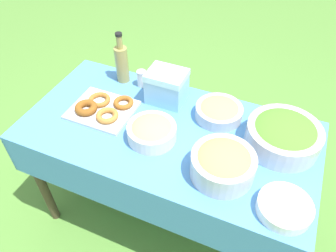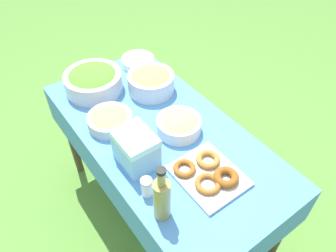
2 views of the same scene
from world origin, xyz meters
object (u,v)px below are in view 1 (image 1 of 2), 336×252
object	(u,v)px
pasta_bowl	(152,131)
bread_bowl	(219,111)
donut_platter	(102,108)
fruit_bowl	(223,163)
plate_stack	(284,208)
salad_bowl	(284,135)
cooler_box	(167,87)
olive_oil_bottle	(122,63)

from	to	relation	value
pasta_bowl	bread_bowl	world-z (taller)	pasta_bowl
donut_platter	fruit_bowl	xyz separation A→B (m)	(-0.67, 0.14, 0.05)
plate_stack	bread_bowl	world-z (taller)	bread_bowl
plate_stack	pasta_bowl	bearing A→B (deg)	-13.58
salad_bowl	fruit_bowl	size ratio (longest dim) A/B	1.23
plate_stack	cooler_box	distance (m)	0.80
donut_platter	plate_stack	xyz separation A→B (m)	(-0.94, 0.22, 0.00)
pasta_bowl	donut_platter	size ratio (longest dim) A/B	0.73
salad_bowl	cooler_box	world-z (taller)	cooler_box
bread_bowl	cooler_box	xyz separation A→B (m)	(0.29, -0.02, 0.05)
pasta_bowl	plate_stack	xyz separation A→B (m)	(-0.62, 0.15, -0.02)
pasta_bowl	fruit_bowl	xyz separation A→B (m)	(-0.36, 0.07, 0.02)
olive_oil_bottle	bread_bowl	size ratio (longest dim) A/B	1.26
pasta_bowl	fruit_bowl	world-z (taller)	fruit_bowl
bread_bowl	salad_bowl	bearing A→B (deg)	167.48
fruit_bowl	cooler_box	size ratio (longest dim) A/B	1.39
pasta_bowl	fruit_bowl	size ratio (longest dim) A/B	0.85
donut_platter	bread_bowl	world-z (taller)	bread_bowl
cooler_box	salad_bowl	bearing A→B (deg)	171.59
donut_platter	plate_stack	bearing A→B (deg)	166.77
olive_oil_bottle	bread_bowl	bearing A→B (deg)	171.80
olive_oil_bottle	salad_bowl	bearing A→B (deg)	170.27
bread_bowl	cooler_box	size ratio (longest dim) A/B	1.21
plate_stack	cooler_box	xyz separation A→B (m)	(0.67, -0.43, 0.06)
pasta_bowl	cooler_box	bearing A→B (deg)	-80.42
olive_oil_bottle	fruit_bowl	distance (m)	0.81
plate_stack	olive_oil_bottle	xyz separation A→B (m)	(0.97, -0.50, 0.09)
plate_stack	bread_bowl	size ratio (longest dim) A/B	0.90
salad_bowl	olive_oil_bottle	bearing A→B (deg)	-9.73
salad_bowl	cooler_box	distance (m)	0.61
salad_bowl	plate_stack	xyz separation A→B (m)	(-0.07, 0.34, -0.04)
donut_platter	fruit_bowl	world-z (taller)	fruit_bowl
cooler_box	bread_bowl	bearing A→B (deg)	176.20
olive_oil_bottle	bread_bowl	xyz separation A→B (m)	(-0.58, 0.08, -0.07)
cooler_box	plate_stack	bearing A→B (deg)	147.31
bread_bowl	pasta_bowl	bearing A→B (deg)	47.42
fruit_bowl	salad_bowl	bearing A→B (deg)	-127.14
plate_stack	fruit_bowl	xyz separation A→B (m)	(0.27, -0.08, 0.04)
plate_stack	fruit_bowl	bearing A→B (deg)	-16.35
fruit_bowl	cooler_box	distance (m)	0.54
plate_stack	olive_oil_bottle	world-z (taller)	olive_oil_bottle
plate_stack	bread_bowl	distance (m)	0.56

